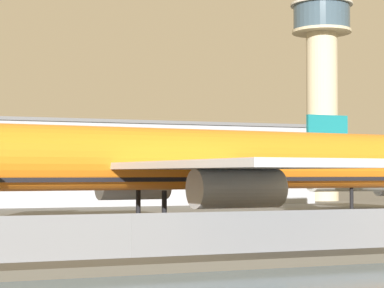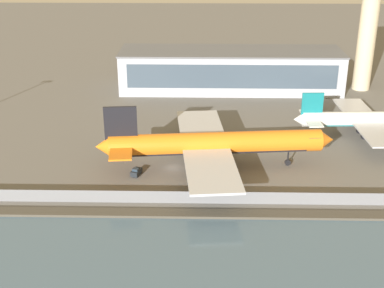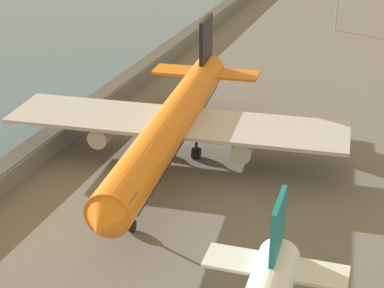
{
  "view_description": "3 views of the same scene",
  "coord_description": "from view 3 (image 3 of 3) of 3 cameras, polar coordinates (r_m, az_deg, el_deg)",
  "views": [
    {
      "loc": [
        -11.76,
        -56.53,
        4.85
      ],
      "look_at": [
        10.16,
        1.03,
        7.32
      ],
      "focal_mm": 70.0,
      "sensor_mm": 36.0,
      "label": 1
    },
    {
      "loc": [
        6.62,
        -109.16,
        52.63
      ],
      "look_at": [
        4.21,
        3.34,
        4.58
      ],
      "focal_mm": 50.0,
      "sensor_mm": 36.0,
      "label": 2
    },
    {
      "loc": [
        81.33,
        28.43,
        38.62
      ],
      "look_at": [
        9.5,
        3.33,
        3.63
      ],
      "focal_mm": 60.0,
      "sensor_mm": 36.0,
      "label": 3
    }
  ],
  "objects": [
    {
      "name": "baggage_tug",
      "position": [
        102.13,
        -0.51,
        2.96
      ],
      "size": [
        2.43,
        3.52,
        1.8
      ],
      "color": "#1E2328",
      "rests_on": "ground"
    },
    {
      "name": "cargo_jet_orange",
      "position": [
        84.34,
        -1.72,
        1.82
      ],
      "size": [
        53.63,
        46.41,
        15.31
      ],
      "color": "orange",
      "rests_on": "ground"
    },
    {
      "name": "perimeter_fence",
      "position": [
        99.9,
        -8.71,
        2.47
      ],
      "size": [
        280.0,
        0.1,
        2.64
      ],
      "color": "slate",
      "rests_on": "ground"
    },
    {
      "name": "shoreline_seawall",
      "position": [
        102.38,
        -10.91,
        2.22
      ],
      "size": [
        320.0,
        3.0,
        0.5
      ],
      "color": "#474238",
      "rests_on": "ground"
    },
    {
      "name": "ground_plane",
      "position": [
        94.42,
        -0.01,
        0.55
      ],
      "size": [
        500.0,
        500.0,
        0.0
      ],
      "primitive_type": "plane",
      "color": "#66635E"
    }
  ]
}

